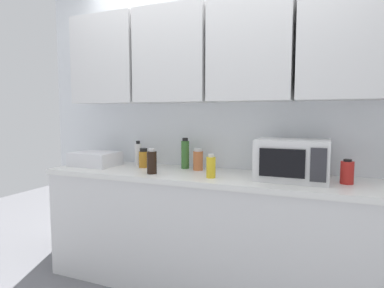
# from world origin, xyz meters

# --- Properties ---
(wall_back_with_cabinets) EXTENTS (3.43, 0.38, 2.60)m
(wall_back_with_cabinets) POSITION_xyz_m (0.00, -0.07, 1.58)
(wall_back_with_cabinets) COLOR white
(wall_back_with_cabinets) RESTS_ON ground_plane
(counter_run) EXTENTS (2.56, 0.63, 0.90)m
(counter_run) POSITION_xyz_m (0.00, -0.30, 0.45)
(counter_run) COLOR silver
(counter_run) RESTS_ON ground_plane
(microwave) EXTENTS (0.48, 0.37, 0.28)m
(microwave) POSITION_xyz_m (0.64, -0.28, 1.04)
(microwave) COLOR silver
(microwave) RESTS_ON counter_run
(dish_rack) EXTENTS (0.38, 0.30, 0.12)m
(dish_rack) POSITION_xyz_m (-1.03, -0.30, 0.96)
(dish_rack) COLOR silver
(dish_rack) RESTS_ON counter_run
(bottle_yellow_mustard) EXTENTS (0.07, 0.07, 0.17)m
(bottle_yellow_mustard) POSITION_xyz_m (0.10, -0.43, 0.98)
(bottle_yellow_mustard) COLOR gold
(bottle_yellow_mustard) RESTS_ON counter_run
(bottle_soy_dark) EXTENTS (0.08, 0.08, 0.19)m
(bottle_soy_dark) POSITION_xyz_m (-0.37, -0.45, 0.99)
(bottle_soy_dark) COLOR black
(bottle_soy_dark) RESTS_ON counter_run
(bottle_green_oil) EXTENTS (0.07, 0.07, 0.26)m
(bottle_green_oil) POSITION_xyz_m (-0.23, -0.13, 1.02)
(bottle_green_oil) COLOR #386B2D
(bottle_green_oil) RESTS_ON counter_run
(bottle_red_sauce) EXTENTS (0.08, 0.08, 0.16)m
(bottle_red_sauce) POSITION_xyz_m (0.99, -0.28, 0.98)
(bottle_red_sauce) COLOR red
(bottle_red_sauce) RESTS_ON counter_run
(bottle_amber_vinegar) EXTENTS (0.08, 0.08, 0.16)m
(bottle_amber_vinegar) POSITION_xyz_m (-0.58, -0.22, 0.98)
(bottle_amber_vinegar) COLOR #AD701E
(bottle_amber_vinegar) RESTS_ON counter_run
(bottle_white_jar) EXTENTS (0.06, 0.06, 0.22)m
(bottle_white_jar) POSITION_xyz_m (-0.70, -0.12, 1.00)
(bottle_white_jar) COLOR white
(bottle_white_jar) RESTS_ON counter_run
(bottle_spice_jar) EXTENTS (0.08, 0.08, 0.18)m
(bottle_spice_jar) POSITION_xyz_m (-0.10, -0.17, 0.98)
(bottle_spice_jar) COLOR #BC6638
(bottle_spice_jar) RESTS_ON counter_run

